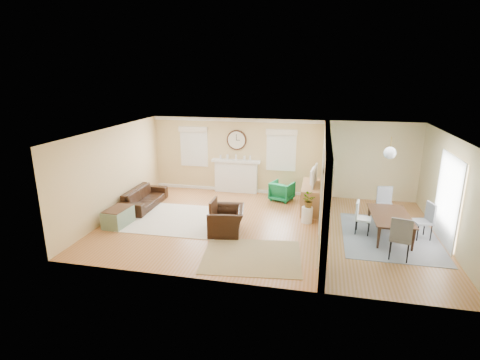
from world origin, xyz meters
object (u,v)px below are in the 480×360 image
(sofa, at_px, (144,198))
(eames_chair, at_px, (226,220))
(green_chair, at_px, (282,191))
(credenza, at_px, (311,197))
(dining_table, at_px, (391,226))

(sofa, height_order, eames_chair, eames_chair)
(green_chair, bearing_deg, credenza, 163.29)
(eames_chair, xyz_separation_m, credenza, (2.10, 2.24, 0.06))
(sofa, height_order, green_chair, green_chair)
(green_chair, relative_size, dining_table, 0.41)
(dining_table, bearing_deg, credenza, 50.36)
(sofa, relative_size, credenza, 1.24)
(sofa, xyz_separation_m, dining_table, (7.22, -0.76, 0.01))
(green_chair, height_order, credenza, credenza)
(eames_chair, relative_size, green_chair, 1.50)
(green_chair, xyz_separation_m, dining_table, (3.04, -2.32, -0.02))
(sofa, distance_m, dining_table, 7.26)
(eames_chair, bearing_deg, dining_table, 88.16)
(green_chair, distance_m, credenza, 1.19)
(credenza, height_order, dining_table, credenza)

